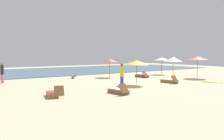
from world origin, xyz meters
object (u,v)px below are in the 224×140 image
umbrella_1 (173,59)px  umbrella_2 (162,59)px  person_1 (2,73)px  umbrella_0 (198,58)px  lounger_1 (53,94)px  umbrella_3 (137,63)px  umbrella_4 (110,60)px  lounger_0 (142,76)px  surfboard (212,82)px  person_0 (122,75)px  lounger_3 (119,91)px  dog (73,77)px  lounger_2 (170,81)px

umbrella_1 → umbrella_2: bearing=56.3°
umbrella_2 → person_1: size_ratio=1.18×
umbrella_0 → lounger_1: bearing=-173.6°
umbrella_3 → umbrella_4: size_ratio=1.02×
umbrella_2 → lounger_0: bearing=-160.5°
umbrella_2 → umbrella_4: umbrella_2 is taller
umbrella_0 → surfboard: size_ratio=1.23×
umbrella_1 → person_0: 8.57m
lounger_3 → dog: lounger_3 is taller
lounger_0 → lounger_3: 11.05m
umbrella_0 → lounger_1: 17.18m
umbrella_1 → lounger_2: size_ratio=1.33×
umbrella_1 → lounger_3: bearing=-157.2°
lounger_0 → person_0: size_ratio=0.94×
umbrella_3 → lounger_0: 6.33m
dog → person_1: bearing=179.4°
umbrella_1 → umbrella_4: (-4.52, 5.17, -0.15)m
lounger_3 → surfboard: size_ratio=0.91×
umbrella_1 → person_0: (-8.26, -2.05, -1.05)m
umbrella_2 → umbrella_4: 7.56m
umbrella_1 → umbrella_4: bearing=131.2°
umbrella_2 → dog: (-11.52, 1.60, -1.76)m
umbrella_4 → lounger_2: 7.80m
person_1 → surfboard: size_ratio=0.94×
umbrella_1 → surfboard: umbrella_1 is taller
lounger_0 → surfboard: 7.37m
umbrella_2 → lounger_2: umbrella_2 is taller
person_1 → dog: size_ratio=2.40×
umbrella_1 → umbrella_3: (-6.17, -1.38, -0.17)m
umbrella_1 → umbrella_0: bearing=-19.7°
lounger_1 → lounger_3: (4.00, -1.41, -0.00)m
umbrella_2 → person_1: umbrella_2 is taller
umbrella_2 → dog: umbrella_2 is taller
lounger_2 → person_0: size_ratio=0.90×
umbrella_1 → lounger_0: 3.81m
umbrella_3 → surfboard: umbrella_3 is taller
umbrella_0 → lounger_2: umbrella_0 is taller
umbrella_1 → umbrella_2: size_ratio=1.08×
umbrella_1 → lounger_2: umbrella_1 is taller
lounger_2 → lounger_3: (-7.15, -1.99, -0.00)m
lounger_2 → person_1: bearing=145.5°
umbrella_4 → lounger_0: (2.76, -2.34, -1.71)m
lounger_0 → lounger_2: size_ratio=1.04×
umbrella_2 → surfboard: bearing=-106.0°
lounger_2 → dog: bearing=123.0°
umbrella_0 → umbrella_3: bearing=-177.4°
lounger_1 → person_0: (5.96, 0.84, 0.81)m
umbrella_3 → lounger_0: umbrella_3 is taller
person_0 → umbrella_0: bearing=5.6°
lounger_3 → person_1: person_1 is taller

